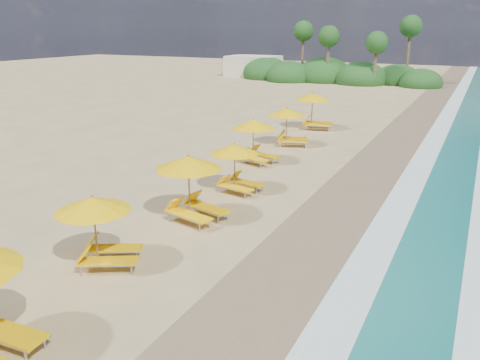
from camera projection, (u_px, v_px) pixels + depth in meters
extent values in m
plane|color=tan|center=(240.00, 209.00, 18.99)|extent=(160.00, 160.00, 0.00)
cube|color=#8C7153|center=(340.00, 227.00, 17.27)|extent=(4.00, 160.00, 0.01)
cube|color=white|center=(383.00, 234.00, 16.62)|extent=(1.20, 160.00, 0.01)
cube|color=white|center=(480.00, 252.00, 15.34)|extent=(0.80, 160.00, 0.01)
cylinder|color=olive|center=(96.00, 232.00, 14.23)|extent=(0.05, 0.05, 2.14)
cone|color=#F9BD05|center=(93.00, 204.00, 13.96)|extent=(2.99, 2.99, 0.43)
sphere|color=olive|center=(92.00, 196.00, 13.88)|extent=(0.08, 0.08, 0.08)
cylinder|color=olive|center=(189.00, 188.00, 17.75)|extent=(0.06, 0.06, 2.36)
cone|color=#F9BD05|center=(188.00, 162.00, 17.45)|extent=(2.91, 2.91, 0.47)
sphere|color=olive|center=(188.00, 155.00, 17.37)|extent=(0.08, 0.08, 0.08)
cylinder|color=olive|center=(234.00, 168.00, 20.80)|extent=(0.05, 0.05, 2.05)
cone|color=#F9BD05|center=(234.00, 149.00, 20.55)|extent=(2.46, 2.46, 0.41)
sphere|color=olive|center=(234.00, 144.00, 20.48)|extent=(0.07, 0.07, 0.07)
cylinder|color=olive|center=(253.00, 141.00, 25.23)|extent=(0.06, 0.06, 2.22)
cone|color=#F9BD05|center=(253.00, 124.00, 24.95)|extent=(2.83, 2.83, 0.45)
sphere|color=olive|center=(253.00, 119.00, 24.87)|extent=(0.08, 0.08, 0.08)
cylinder|color=olive|center=(286.00, 127.00, 28.80)|extent=(0.06, 0.06, 2.21)
cone|color=#F9BD05|center=(287.00, 112.00, 28.52)|extent=(2.96, 2.96, 0.44)
sphere|color=olive|center=(287.00, 108.00, 28.45)|extent=(0.08, 0.08, 0.08)
cylinder|color=olive|center=(312.00, 111.00, 33.39)|extent=(0.06, 0.06, 2.43)
cone|color=#F9BD05|center=(313.00, 97.00, 33.08)|extent=(2.96, 2.96, 0.49)
sphere|color=olive|center=(313.00, 93.00, 33.00)|extent=(0.09, 0.09, 0.09)
ellipsoid|color=#163D14|center=(361.00, 79.00, 59.68)|extent=(6.40, 6.40, 4.16)
ellipsoid|color=#163D14|center=(324.00, 76.00, 62.65)|extent=(7.20, 7.20, 4.68)
ellipsoid|color=#163D14|center=(289.00, 76.00, 62.69)|extent=(6.00, 6.00, 3.90)
ellipsoid|color=#163D14|center=(397.00, 79.00, 59.69)|extent=(5.60, 5.60, 3.64)
ellipsoid|color=#163D14|center=(267.00, 73.00, 66.09)|extent=(6.60, 6.60, 4.29)
ellipsoid|color=#163D14|center=(420.00, 83.00, 56.73)|extent=(5.00, 5.00, 3.25)
cylinder|color=brown|center=(375.00, 65.00, 56.55)|extent=(0.36, 0.36, 5.00)
sphere|color=#163D14|center=(377.00, 42.00, 55.79)|extent=(2.60, 2.60, 2.60)
cylinder|color=brown|center=(328.00, 60.00, 59.88)|extent=(0.36, 0.36, 5.60)
sphere|color=#163D14|center=(329.00, 36.00, 59.03)|extent=(2.60, 2.60, 2.60)
cylinder|color=brown|center=(303.00, 56.00, 63.20)|extent=(0.36, 0.36, 6.20)
sphere|color=#163D14|center=(303.00, 31.00, 62.26)|extent=(2.60, 2.60, 2.60)
cylinder|color=brown|center=(408.00, 56.00, 58.40)|extent=(0.36, 0.36, 6.80)
sphere|color=#163D14|center=(411.00, 26.00, 57.37)|extent=(2.60, 2.60, 2.60)
cube|color=beige|center=(253.00, 66.00, 68.84)|extent=(7.00, 5.00, 2.80)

